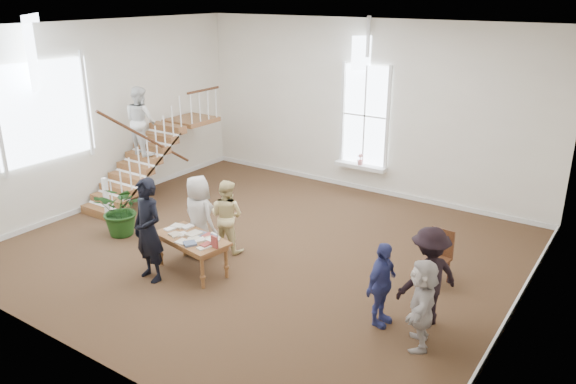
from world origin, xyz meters
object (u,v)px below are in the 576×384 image
Objects in this scene: woman_cluster_a at (382,284)px; police_officer at (148,230)px; woman_cluster_c at (422,304)px; floor_plant at (122,210)px; elderly_woman at (199,217)px; library_table at (192,241)px; woman_cluster_b at (428,277)px; side_chair at (439,253)px; person_yellow at (227,216)px.

police_officer is at bearing 107.75° from woman_cluster_a.
woman_cluster_c is (0.76, -0.20, 0.00)m from woman_cluster_a.
floor_plant is (-6.25, 0.03, -0.12)m from woman_cluster_a.
floor_plant is (-2.12, -0.20, -0.26)m from elderly_woman.
floor_plant is at bearing -179.48° from library_table.
elderly_woman is 4.91m from woman_cluster_c.
police_officer is at bearing 96.17° from elderly_woman.
floor_plant is at bearing -111.03° from woman_cluster_c.
elderly_woman is 1.19× the size of woman_cluster_a.
woman_cluster_b is 1.16× the size of woman_cluster_c.
floor_plant is at bearing -159.07° from side_chair.
woman_cluster_a is at bearing 163.04° from person_yellow.
floor_plant is 1.16× the size of side_chair.
woman_cluster_b is at bearing -48.94° from woman_cluster_a.
woman_cluster_a reaches higher than floor_plant.
side_chair is (4.11, 1.16, -0.19)m from person_yellow.
person_yellow is 2.52m from floor_plant.
police_officer is at bearing -39.55° from woman_cluster_b.
woman_cluster_b is 6.87m from floor_plant.
side_chair is (-0.33, 1.44, -0.26)m from woman_cluster_b.
side_chair is (4.51, 2.91, -0.41)m from police_officer.
library_table is 2.51m from floor_plant.
police_officer is (-0.46, -0.65, 0.35)m from library_table.
woman_cluster_c reaches higher than side_chair.
police_officer reaches higher than woman_cluster_b.
person_yellow is 4.44m from woman_cluster_b.
woman_cluster_b is at bearing -72.12° from side_chair.
elderly_woman is (0.10, 1.25, -0.14)m from police_officer.
person_yellow reaches higher than side_chair.
library_table is 4.64m from side_chair.
library_table is 0.82× the size of police_officer.
police_officer reaches higher than library_table.
side_chair is at bearing -3.97° from woman_cluster_a.
police_officer reaches higher than person_yellow.
library_table is 1.13× the size of woman_cluster_c.
person_yellow is at bearing -159.17° from side_chair.
library_table is at bearing -9.24° from floor_plant.
woman_cluster_a is 1.21× the size of floor_plant.
woman_cluster_c is at bearing -100.58° from woman_cluster_a.
person_yellow is at bearing -110.22° from elderly_woman.
woman_cluster_a is at bearing -93.14° from side_chair.
police_officer reaches higher than elderly_woman.
woman_cluster_c is (4.59, -0.93, -0.05)m from person_yellow.
person_yellow is 0.91× the size of woman_cluster_b.
police_officer is 1.81m from person_yellow.
elderly_woman is 4.72m from side_chair.
library_table is 4.54m from woman_cluster_c.
side_chair is at bearing 41.59° from police_officer.
person_yellow is at bearing 83.43° from woman_cluster_a.
police_officer is 5.07m from woman_cluster_c.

